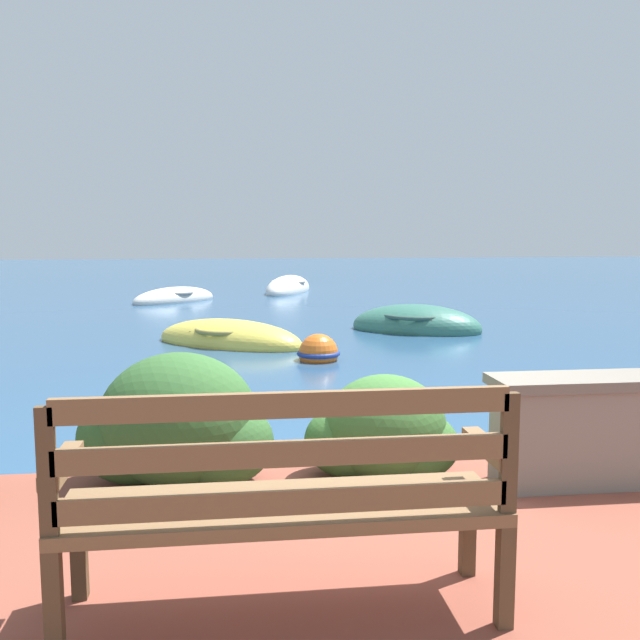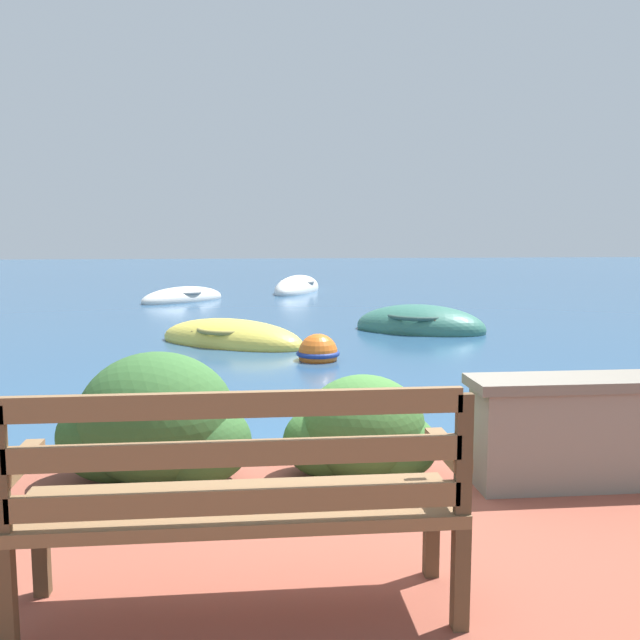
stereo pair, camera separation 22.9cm
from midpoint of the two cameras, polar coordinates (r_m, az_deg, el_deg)
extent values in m
plane|color=navy|center=(4.82, 4.81, -13.56)|extent=(80.00, 80.00, 0.00)
cube|color=brown|center=(3.20, -19.45, -16.83)|extent=(0.06, 0.06, 0.40)
cube|color=brown|center=(3.24, 10.99, -16.24)|extent=(0.06, 0.06, 0.40)
cube|color=brown|center=(2.84, -21.55, -20.19)|extent=(0.06, 0.06, 0.40)
cube|color=brown|center=(2.88, 13.54, -19.44)|extent=(0.06, 0.06, 0.40)
cube|color=brown|center=(2.84, -4.02, -14.69)|extent=(1.68, 0.48, 0.05)
cube|color=brown|center=(2.61, -3.88, -14.26)|extent=(1.60, 0.04, 0.09)
cube|color=brown|center=(2.55, -3.92, -10.60)|extent=(1.60, 0.04, 0.09)
cube|color=brown|center=(2.50, -3.95, -6.77)|extent=(1.60, 0.04, 0.09)
cube|color=brown|center=(2.70, 13.84, -10.39)|extent=(0.06, 0.04, 0.45)
cube|color=brown|center=(2.86, -20.80, -10.60)|extent=(0.07, 0.43, 0.05)
cube|color=brown|center=(2.91, 12.41, -10.03)|extent=(0.07, 0.43, 0.05)
cube|color=gray|center=(4.61, 24.04, -8.42)|extent=(1.69, 0.35, 0.58)
cube|color=#6C655B|center=(4.54, 24.24, -4.50)|extent=(1.77, 0.39, 0.06)
ellipsoid|color=#2D5628|center=(4.29, -11.40, -7.71)|extent=(0.92, 0.83, 0.78)
ellipsoid|color=#2D5628|center=(4.42, -14.58, -8.91)|extent=(0.69, 0.62, 0.55)
ellipsoid|color=#2D5628|center=(4.27, -8.30, -9.65)|extent=(0.64, 0.58, 0.51)
ellipsoid|color=#38662D|center=(4.32, 5.02, -8.53)|extent=(0.74, 0.67, 0.63)
ellipsoid|color=#38662D|center=(4.37, 2.21, -9.60)|extent=(0.55, 0.50, 0.44)
ellipsoid|color=#38662D|center=(4.36, 7.52, -9.96)|extent=(0.52, 0.47, 0.41)
ellipsoid|color=#284C23|center=(4.83, 21.17, -8.16)|extent=(0.58, 0.52, 0.49)
ellipsoid|color=#284C23|center=(4.81, 19.19, -9.01)|extent=(0.43, 0.39, 0.35)
ellipsoid|color=#284C23|center=(4.89, 22.81, -9.10)|extent=(0.41, 0.37, 0.32)
ellipsoid|color=#DBC64C|center=(10.84, -6.52, -1.66)|extent=(2.62, 2.28, 0.67)
torus|color=olive|center=(10.81, -6.54, -0.70)|extent=(1.45, 1.45, 0.07)
cube|color=#846647|center=(11.04, -8.11, -0.72)|extent=(0.57, 0.74, 0.04)
cube|color=#846647|center=(10.63, -5.18, -0.98)|extent=(0.57, 0.74, 0.04)
ellipsoid|color=#336B5B|center=(12.30, 8.53, -0.60)|extent=(2.57, 2.19, 0.79)
torus|color=#304F46|center=(12.27, 8.55, 0.40)|extent=(1.69, 1.69, 0.07)
cube|color=#846647|center=(12.19, 10.08, 0.18)|extent=(0.59, 0.91, 0.04)
cube|color=#846647|center=(12.35, 7.29, 0.33)|extent=(0.59, 0.91, 0.04)
ellipsoid|color=silver|center=(17.69, -10.55, 1.65)|extent=(2.34, 2.38, 0.61)
torus|color=gray|center=(17.67, -10.56, 2.20)|extent=(1.31, 1.31, 0.07)
cube|color=#846647|center=(17.44, -11.46, 2.01)|extent=(0.60, 0.59, 0.04)
cube|color=#846647|center=(17.88, -9.83, 2.17)|extent=(0.60, 0.59, 0.04)
ellipsoid|color=silver|center=(20.11, -1.51, 2.46)|extent=(1.94, 3.23, 0.80)
torus|color=gray|center=(20.09, -1.51, 3.08)|extent=(1.25, 1.25, 0.07)
cube|color=#846647|center=(19.65, -1.87, 2.90)|extent=(0.76, 0.37, 0.04)
cube|color=#846647|center=(20.46, -1.22, 3.07)|extent=(0.76, 0.37, 0.04)
sphere|color=orange|center=(9.41, 0.54, -2.69)|extent=(0.53, 0.53, 0.53)
torus|color=navy|center=(9.41, 0.54, -2.69)|extent=(0.58, 0.58, 0.06)
camera|label=1|loc=(0.11, -89.31, 0.09)|focal=40.00mm
camera|label=2|loc=(0.11, 90.69, -0.09)|focal=40.00mm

